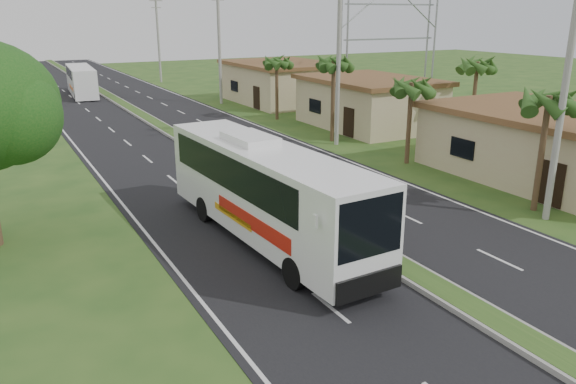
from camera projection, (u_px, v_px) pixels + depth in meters
name	position (u px, v px, depth m)	size (l,w,h in m)	color
ground	(422.00, 282.00, 18.02)	(180.00, 180.00, 0.00)	#294D1C
road_asphalt	(204.00, 152.00, 34.75)	(14.00, 160.00, 0.02)	black
median_strip	(203.00, 151.00, 34.72)	(1.20, 160.00, 0.18)	gray
lane_edge_left	(91.00, 166.00, 31.70)	(0.12, 160.00, 0.01)	silver
lane_edge_right	(298.00, 141.00, 37.80)	(0.12, 160.00, 0.01)	silver
shop_near	(555.00, 145.00, 28.87)	(8.60, 12.60, 3.52)	tan
shop_mid	(369.00, 102.00, 42.24)	(7.60, 10.60, 3.67)	tan
shop_far	(282.00, 82.00, 53.93)	(8.60, 11.60, 3.82)	tan
palm_verge_a	(549.00, 102.00, 23.19)	(2.40, 2.40, 5.45)	#473321
palm_verge_b	(411.00, 87.00, 31.01)	(2.40, 2.40, 5.05)	#473321
palm_verge_c	(334.00, 64.00, 36.37)	(2.40, 2.40, 5.85)	#473321
palm_verge_d	(277.00, 62.00, 44.30)	(2.40, 2.40, 5.25)	#473321
palm_behind_shop	(477.00, 66.00, 37.04)	(2.40, 2.40, 5.65)	#473321
utility_pole_a	(566.00, 82.00, 21.84)	(1.60, 0.28, 11.00)	gray
utility_pole_b	(338.00, 47.00, 35.04)	(3.20, 0.28, 12.00)	gray
utility_pole_c	(219.00, 42.00, 51.96)	(1.60, 0.28, 11.00)	gray
utility_pole_d	(158.00, 37.00, 68.77)	(1.60, 0.28, 10.50)	gray
billboard_lattice	(390.00, 30.00, 51.07)	(10.18, 1.18, 12.07)	gray
coach_bus_main	(265.00, 187.00, 20.67)	(3.09, 12.13, 3.89)	white
coach_bus_far	(81.00, 79.00, 58.36)	(2.95, 10.32, 2.97)	white
motorcyclist	(329.00, 225.00, 20.52)	(1.96, 0.72, 2.34)	black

